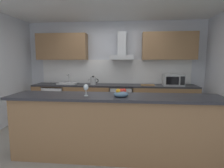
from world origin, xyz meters
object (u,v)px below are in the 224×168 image
object	(u,v)px
microwave	(173,80)
sink	(68,83)
refrigerator	(56,101)
chopping_board	(148,85)
range_hood	(122,51)
wine_glass	(86,88)
fruit_bowl	(121,94)
kettle	(93,81)
oven	(121,101)

from	to	relation	value
microwave	sink	xyz separation A→B (m)	(-2.77, 0.04, -0.12)
refrigerator	chopping_board	xyz separation A→B (m)	(2.47, -0.02, 0.49)
microwave	chopping_board	xyz separation A→B (m)	(-0.63, 0.00, -0.14)
refrigerator	microwave	bearing A→B (deg)	-0.46
range_hood	wine_glass	world-z (taller)	range_hood
fruit_bowl	kettle	bearing A→B (deg)	112.16
kettle	range_hood	size ratio (longest dim) A/B	0.40
refrigerator	fruit_bowl	distance (m)	2.88
oven	kettle	bearing A→B (deg)	-177.42
microwave	kettle	distance (m)	2.06
range_hood	chopping_board	xyz separation A→B (m)	(0.68, -0.15, -0.88)
refrigerator	fruit_bowl	size ratio (longest dim) A/B	3.86
microwave	range_hood	size ratio (longest dim) A/B	0.69
fruit_bowl	microwave	bearing A→B (deg)	59.26
refrigerator	kettle	xyz separation A→B (m)	(1.05, -0.03, 0.58)
kettle	wine_glass	xyz separation A→B (m)	(0.30, -2.04, 0.12)
fruit_bowl	oven	bearing A→B (deg)	92.45
refrigerator	wine_glass	size ratio (longest dim) A/B	4.78
range_hood	fruit_bowl	xyz separation A→B (m)	(0.09, -2.22, -0.74)
oven	kettle	size ratio (longest dim) A/B	2.77
refrigerator	oven	bearing A→B (deg)	0.09
fruit_bowl	chopping_board	distance (m)	2.15
range_hood	kettle	bearing A→B (deg)	-167.68
kettle	chopping_board	xyz separation A→B (m)	(1.43, 0.01, -0.09)
microwave	fruit_bowl	size ratio (longest dim) A/B	2.27
kettle	chopping_board	world-z (taller)	kettle
oven	wine_glass	xyz separation A→B (m)	(-0.44, -2.08, 0.67)
refrigerator	chopping_board	size ratio (longest dim) A/B	2.50
kettle	fruit_bowl	xyz separation A→B (m)	(0.84, -2.05, 0.04)
fruit_bowl	range_hood	bearing A→B (deg)	92.30
sink	refrigerator	bearing A→B (deg)	-177.66
fruit_bowl	chopping_board	xyz separation A→B (m)	(0.59, 2.06, -0.14)
oven	chopping_board	distance (m)	0.82
sink	chopping_board	bearing A→B (deg)	-0.93
sink	kettle	xyz separation A→B (m)	(0.71, -0.04, 0.08)
chopping_board	sink	bearing A→B (deg)	179.07
sink	wine_glass	distance (m)	2.33
range_hood	chopping_board	world-z (taller)	range_hood
range_hood	wine_glass	size ratio (longest dim) A/B	4.05
microwave	chopping_board	distance (m)	0.65
sink	wine_glass	bearing A→B (deg)	-64.09
fruit_bowl	chopping_board	size ratio (longest dim) A/B	0.65
refrigerator	chopping_board	world-z (taller)	chopping_board
oven	sink	world-z (taller)	sink
sink	microwave	bearing A→B (deg)	-0.80
oven	sink	bearing A→B (deg)	179.57
sink	fruit_bowl	distance (m)	2.61
wine_glass	sink	bearing A→B (deg)	115.91
microwave	range_hood	xyz separation A→B (m)	(-1.31, 0.16, 0.74)
sink	kettle	bearing A→B (deg)	-3.60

